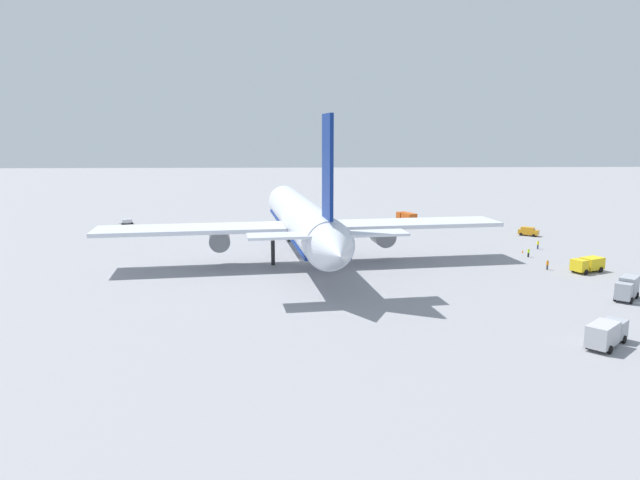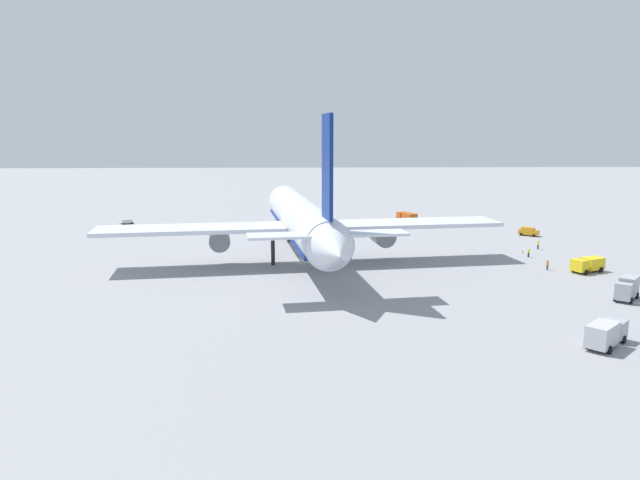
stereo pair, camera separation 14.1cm
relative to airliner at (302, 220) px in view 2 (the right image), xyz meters
The scene contains 14 objects.
ground_plane 7.78m from the airliner, ahead, with size 600.00×600.00×0.00m, color gray.
airliner is the anchor object (origin of this frame).
service_truck_0 53.94m from the airliner, 30.77° to the right, with size 6.53×4.78×2.75m.
service_truck_2 49.17m from the airliner, 101.56° to the right, with size 4.84×6.36×2.39m.
service_truck_3 52.71m from the airliner, 120.30° to the right, with size 5.45×5.18×3.15m.
service_truck_4 55.62m from the airliner, 143.71° to the right, with size 6.41×6.60×2.83m.
service_van 58.24m from the airliner, 63.20° to the right, with size 4.07×4.56×1.97m.
baggage_cart_0 65.61m from the airliner, 43.27° to the left, with size 2.48×3.58×1.26m.
ground_worker_0 43.03m from the airliner, 100.61° to the right, with size 0.41×0.41×1.68m.
ground_worker_1 49.10m from the airliner, 77.64° to the right, with size 0.55×0.55×1.79m.
ground_worker_2 43.20m from the airliner, 86.37° to the right, with size 0.56×0.56×1.70m.
traffic_cone_0 58.03m from the airliner, 43.68° to the left, with size 0.36×0.36×0.55m, color orange.
traffic_cone_1 44.16m from the airliner, 81.03° to the right, with size 0.36×0.36×0.55m, color orange.
traffic_cone_2 45.50m from the airliner, 35.99° to the right, with size 0.36×0.36×0.55m, color orange.
Camera 2 is at (-106.41, 0.58, 22.98)m, focal length 33.35 mm.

